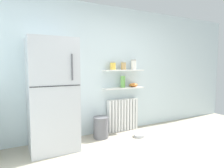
# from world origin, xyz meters

# --- Properties ---
(ground_plane) EXTENTS (7.04, 7.04, 0.00)m
(ground_plane) POSITION_xyz_m (0.00, 0.50, 0.00)
(ground_plane) COLOR #B2A893
(back_wall) EXTENTS (7.04, 0.10, 2.60)m
(back_wall) POSITION_xyz_m (0.00, 2.05, 1.30)
(back_wall) COLOR silver
(back_wall) RESTS_ON ground_plane
(refrigerator) EXTENTS (0.75, 0.72, 1.83)m
(refrigerator) POSITION_xyz_m (-1.20, 1.66, 0.91)
(refrigerator) COLOR #B7BABF
(refrigerator) RESTS_ON ground_plane
(radiator) EXTENTS (0.70, 0.12, 0.68)m
(radiator) POSITION_xyz_m (0.30, 1.92, 0.34)
(radiator) COLOR white
(radiator) RESTS_ON ground_plane
(wall_shelf_lower) EXTENTS (0.90, 0.22, 0.02)m
(wall_shelf_lower) POSITION_xyz_m (0.30, 1.89, 0.92)
(wall_shelf_lower) COLOR white
(wall_shelf_upper) EXTENTS (0.90, 0.22, 0.02)m
(wall_shelf_upper) POSITION_xyz_m (0.30, 1.89, 1.30)
(wall_shelf_upper) COLOR white
(storage_jar_0) EXTENTS (0.11, 0.11, 0.16)m
(storage_jar_0) POSITION_xyz_m (0.05, 1.89, 1.39)
(storage_jar_0) COLOR yellow
(storage_jar_0) RESTS_ON wall_shelf_upper
(storage_jar_1) EXTENTS (0.11, 0.11, 0.16)m
(storage_jar_1) POSITION_xyz_m (0.30, 1.89, 1.39)
(storage_jar_1) COLOR tan
(storage_jar_1) RESTS_ON wall_shelf_upper
(storage_jar_2) EXTENTS (0.12, 0.12, 0.21)m
(storage_jar_2) POSITION_xyz_m (0.56, 1.89, 1.41)
(storage_jar_2) COLOR silver
(storage_jar_2) RESTS_ON wall_shelf_upper
(vase) EXTENTS (0.10, 0.10, 0.24)m
(vase) POSITION_xyz_m (0.29, 1.89, 1.06)
(vase) COLOR #66A84C
(vase) RESTS_ON wall_shelf_lower
(shelf_bowl) EXTENTS (0.18, 0.18, 0.08)m
(shelf_bowl) POSITION_xyz_m (0.56, 1.89, 0.98)
(shelf_bowl) COLOR orange
(shelf_bowl) RESTS_ON wall_shelf_lower
(trash_bin) EXTENTS (0.29, 0.29, 0.41)m
(trash_bin) POSITION_xyz_m (-0.29, 1.74, 0.20)
(trash_bin) COLOR slate
(trash_bin) RESTS_ON ground_plane
(pet_food_bowl) EXTENTS (0.21, 0.21, 0.05)m
(pet_food_bowl) POSITION_xyz_m (0.40, 1.44, 0.03)
(pet_food_bowl) COLOR #B7B7BC
(pet_food_bowl) RESTS_ON ground_plane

